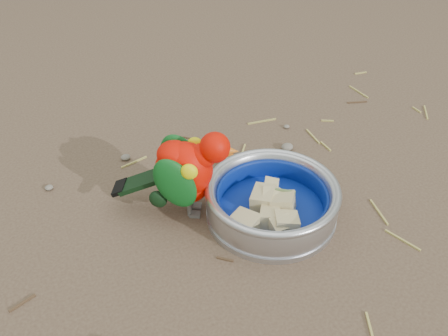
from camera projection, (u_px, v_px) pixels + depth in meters
name	position (u px, v px, depth m)	size (l,w,h in m)	color
ground	(316.00, 245.00, 0.76)	(60.00, 60.00, 0.00)	brown
food_bowl	(271.00, 212.00, 0.81)	(0.21, 0.21, 0.02)	#B2B2BA
bowl_wall	(272.00, 198.00, 0.79)	(0.21, 0.21, 0.04)	#B2B2BA
fruit_wedges	(272.00, 201.00, 0.79)	(0.13, 0.13, 0.03)	tan
lory_parrot	(186.00, 176.00, 0.78)	(0.09, 0.18, 0.15)	red
ground_debris	(293.00, 223.00, 0.80)	(0.90, 0.80, 0.01)	tan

